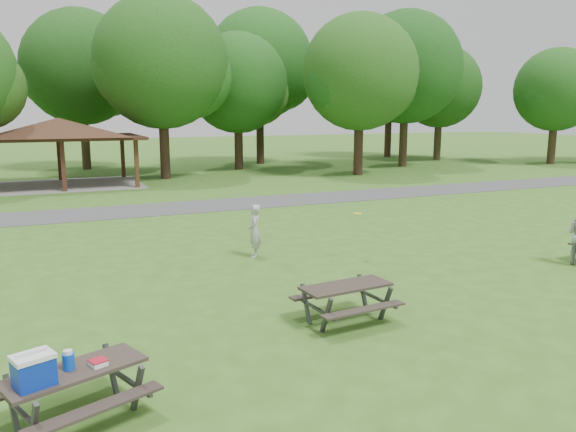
# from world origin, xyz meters

# --- Properties ---
(ground) EXTENTS (160.00, 160.00, 0.00)m
(ground) POSITION_xyz_m (0.00, 0.00, 0.00)
(ground) COLOR #35631C
(ground) RESTS_ON ground
(asphalt_path) EXTENTS (120.00, 3.20, 0.02)m
(asphalt_path) POSITION_xyz_m (0.00, 14.00, 0.01)
(asphalt_path) COLOR #434345
(asphalt_path) RESTS_ON ground
(pavilion) EXTENTS (8.60, 7.01, 3.76)m
(pavilion) POSITION_xyz_m (-4.00, 24.00, 3.06)
(pavilion) COLOR #3E2416
(pavilion) RESTS_ON ground
(tree_row_e) EXTENTS (8.40, 8.00, 11.02)m
(tree_row_e) POSITION_xyz_m (2.10, 25.03, 6.78)
(tree_row_e) COLOR black
(tree_row_e) RESTS_ON ground
(tree_row_f) EXTENTS (7.35, 7.00, 9.55)m
(tree_row_f) POSITION_xyz_m (8.09, 28.53, 5.84)
(tree_row_f) COLOR black
(tree_row_f) RESTS_ON ground
(tree_row_g) EXTENTS (7.77, 7.40, 10.25)m
(tree_row_g) POSITION_xyz_m (14.09, 22.03, 6.33)
(tree_row_g) COLOR black
(tree_row_g) RESTS_ON ground
(tree_row_h) EXTENTS (8.61, 8.20, 11.37)m
(tree_row_h) POSITION_xyz_m (20.10, 25.53, 7.03)
(tree_row_h) COLOR #302115
(tree_row_h) RESTS_ON ground
(tree_row_i) EXTENTS (7.14, 6.80, 9.52)m
(tree_row_i) POSITION_xyz_m (26.08, 29.03, 5.91)
(tree_row_i) COLOR #312315
(tree_row_i) RESTS_ON ground
(tree_row_j) EXTENTS (6.72, 6.40, 8.96)m
(tree_row_j) POSITION_xyz_m (32.08, 22.53, 5.56)
(tree_row_j) COLOR #302015
(tree_row_j) RESTS_ON ground
(tree_deep_b) EXTENTS (8.40, 8.00, 11.13)m
(tree_deep_b) POSITION_xyz_m (-1.90, 33.03, 6.89)
(tree_deep_b) COLOR #2F2115
(tree_deep_b) RESTS_ON ground
(tree_deep_c) EXTENTS (8.82, 8.40, 11.90)m
(tree_deep_c) POSITION_xyz_m (11.10, 32.03, 7.44)
(tree_deep_c) COLOR black
(tree_deep_c) RESTS_ON ground
(tree_deep_d) EXTENTS (8.40, 8.00, 11.27)m
(tree_deep_d) POSITION_xyz_m (24.10, 33.53, 7.03)
(tree_deep_d) COLOR black
(tree_deep_d) RESTS_ON ground
(picnic_table_near) EXTENTS (2.19, 1.98, 1.25)m
(picnic_table_near) POSITION_xyz_m (-5.04, -2.38, 0.72)
(picnic_table_near) COLOR #2F2622
(picnic_table_near) RESTS_ON ground
(picnic_table_middle) EXTENTS (1.91, 1.58, 0.78)m
(picnic_table_middle) POSITION_xyz_m (0.24, -0.55, 0.58)
(picnic_table_middle) COLOR #2B241F
(picnic_table_middle) RESTS_ON ground
(frisbee_in_flight) EXTENTS (0.29, 0.29, 0.02)m
(frisbee_in_flight) POSITION_xyz_m (2.89, 3.47, 1.32)
(frisbee_in_flight) COLOR yellow
(frisbee_in_flight) RESTS_ON ground
(frisbee_thrower) EXTENTS (0.54, 0.65, 1.52)m
(frisbee_thrower) POSITION_xyz_m (0.35, 4.88, 0.76)
(frisbee_thrower) COLOR #AAAAAC
(frisbee_thrower) RESTS_ON ground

